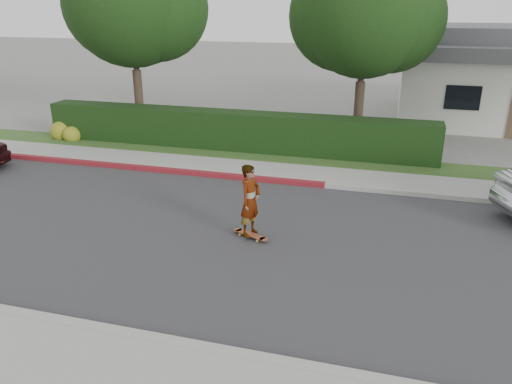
% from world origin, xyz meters
% --- Properties ---
extents(ground, '(120.00, 120.00, 0.00)m').
position_xyz_m(ground, '(0.00, 0.00, 0.00)').
color(ground, slate).
rests_on(ground, ground).
extents(road, '(60.00, 8.00, 0.01)m').
position_xyz_m(road, '(0.00, 0.00, 0.01)').
color(road, '#2D2D30').
rests_on(road, ground).
extents(curb_near, '(60.00, 0.20, 0.15)m').
position_xyz_m(curb_near, '(0.00, -4.10, 0.07)').
color(curb_near, '#9E9E99').
rests_on(curb_near, ground).
extents(curb_far, '(60.00, 0.20, 0.15)m').
position_xyz_m(curb_far, '(0.00, 4.10, 0.07)').
color(curb_far, '#9E9E99').
rests_on(curb_far, ground).
extents(curb_red_section, '(12.00, 0.21, 0.15)m').
position_xyz_m(curb_red_section, '(-5.00, 4.10, 0.08)').
color(curb_red_section, maroon).
rests_on(curb_red_section, ground).
extents(sidewalk_far, '(60.00, 1.60, 0.12)m').
position_xyz_m(sidewalk_far, '(0.00, 5.00, 0.06)').
color(sidewalk_far, gray).
rests_on(sidewalk_far, ground).
extents(planting_strip, '(60.00, 1.60, 0.10)m').
position_xyz_m(planting_strip, '(0.00, 6.60, 0.05)').
color(planting_strip, '#2D4C1E').
rests_on(planting_strip, ground).
extents(hedge, '(15.00, 1.00, 1.50)m').
position_xyz_m(hedge, '(-3.00, 7.20, 0.75)').
color(hedge, black).
rests_on(hedge, ground).
extents(flowering_shrub, '(1.40, 1.00, 0.90)m').
position_xyz_m(flowering_shrub, '(-10.01, 6.74, 0.33)').
color(flowering_shrub, '#2D4C19').
rests_on(flowering_shrub, ground).
extents(tree_left, '(5.99, 5.21, 8.00)m').
position_xyz_m(tree_left, '(-7.51, 8.69, 5.26)').
color(tree_left, '#33261C').
rests_on(tree_left, ground).
extents(tree_center, '(5.66, 4.84, 7.44)m').
position_xyz_m(tree_center, '(1.49, 9.19, 4.90)').
color(tree_center, '#33261C').
rests_on(tree_center, ground).
extents(house, '(10.60, 8.60, 4.30)m').
position_xyz_m(house, '(8.00, 16.00, 2.10)').
color(house, beige).
rests_on(house, ground).
extents(skateboard, '(1.01, 0.59, 0.09)m').
position_xyz_m(skateboard, '(-0.23, 0.14, 0.09)').
color(skateboard, gold).
rests_on(skateboard, ground).
extents(skateboarder, '(0.60, 0.73, 1.74)m').
position_xyz_m(skateboarder, '(-0.23, 0.14, 0.97)').
color(skateboarder, white).
rests_on(skateboarder, skateboard).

